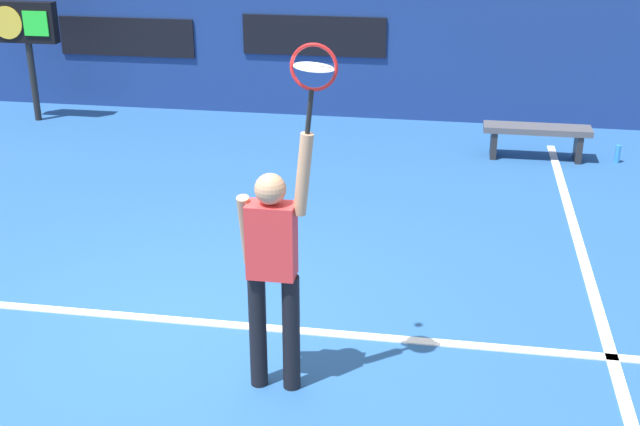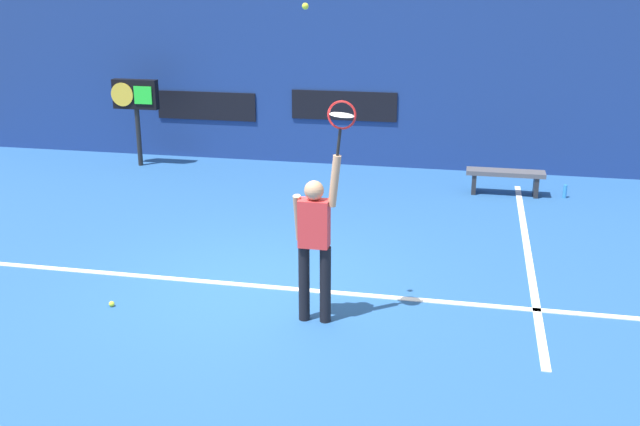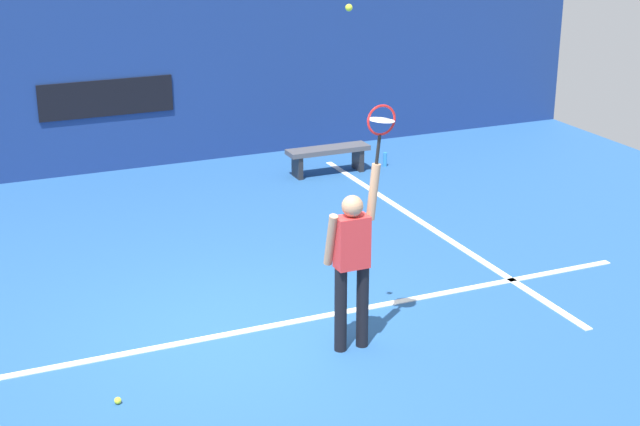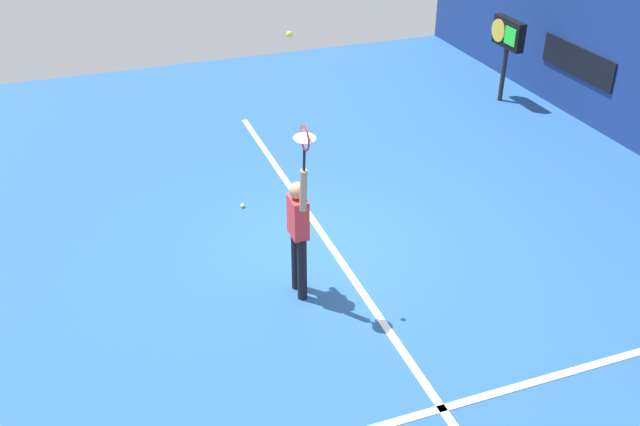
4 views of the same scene
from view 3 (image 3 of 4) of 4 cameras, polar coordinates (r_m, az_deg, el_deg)
ground_plane at (r=10.52m, az=-4.92°, el=-7.08°), size 18.00×18.00×0.00m
back_wall at (r=16.11m, az=-12.83°, el=8.47°), size 18.00×0.20×3.47m
sponsor_banner_center at (r=16.09m, az=-12.61°, el=6.70°), size 2.20×0.03×0.60m
court_baseline at (r=10.50m, az=-4.88°, el=-7.10°), size 10.00×0.10×0.01m
court_sideline at (r=13.55m, az=6.56°, el=-0.86°), size 0.10×7.00×0.01m
tennis_player at (r=9.74m, az=1.91°, el=-2.74°), size 0.55×0.31×1.99m
tennis_racket at (r=9.42m, az=3.66°, el=5.35°), size 0.34×0.27×0.62m
tennis_ball at (r=9.01m, az=1.73°, el=12.14°), size 0.07×0.07×0.07m
court_bench at (r=15.81m, az=0.49°, el=3.54°), size 1.40×0.36×0.45m
water_bottle at (r=16.31m, az=3.89°, el=3.21°), size 0.07×0.07×0.24m
spare_ball at (r=9.35m, az=-11.97°, el=-10.89°), size 0.07×0.07×0.07m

